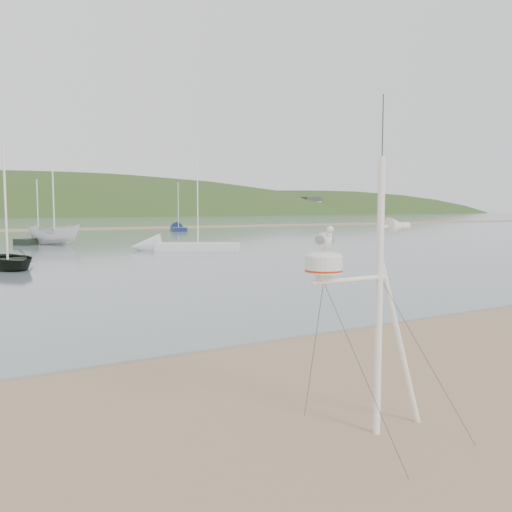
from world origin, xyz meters
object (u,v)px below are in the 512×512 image
mast_rig (377,356)px  sailboat_white_near (169,247)px  boat_white (54,218)px  sailboat_dark_mid (50,240)px  sailboat_blue_far (177,228)px  boat_dark (6,223)px

mast_rig → sailboat_white_near: 30.73m
mast_rig → boat_white: mast_rig is taller
sailboat_dark_mid → sailboat_blue_far: sailboat_blue_far is taller
mast_rig → boat_white: (3.18, 39.25, 1.10)m
sailboat_dark_mid → sailboat_blue_far: 25.80m
boat_dark → sailboat_blue_far: 44.03m
sailboat_dark_mid → mast_rig: bearing=-94.4°
boat_white → sailboat_white_near: sailboat_white_near is taller
boat_dark → mast_rig: bearing=-93.6°
mast_rig → sailboat_blue_far: sailboat_blue_far is taller
boat_dark → sailboat_blue_far: sailboat_blue_far is taller
boat_dark → sailboat_white_near: sailboat_white_near is taller
mast_rig → boat_white: bearing=85.4°
sailboat_dark_mid → sailboat_blue_far: bearing=44.0°
sailboat_dark_mid → sailboat_white_near: bearing=-66.1°
sailboat_white_near → boat_dark: bearing=-147.8°
mast_rig → boat_white: size_ratio=1.02×
boat_dark → boat_white: 17.26m
mast_rig → sailboat_blue_far: size_ratio=0.63×
boat_dark → sailboat_blue_far: (23.71, 37.05, -1.90)m
boat_dark → sailboat_blue_far: bearing=49.0°
mast_rig → sailboat_dark_mid: 42.02m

